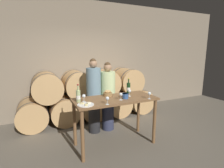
{
  "coord_description": "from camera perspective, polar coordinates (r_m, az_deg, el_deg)",
  "views": [
    {
      "loc": [
        -1.39,
        -2.89,
        1.84
      ],
      "look_at": [
        0.0,
        0.14,
        1.2
      ],
      "focal_mm": 28.0,
      "sensor_mm": 36.0,
      "label": 1
    }
  ],
  "objects": [
    {
      "name": "blue_crock",
      "position": [
        3.3,
        4.36,
        -3.8
      ],
      "size": [
        0.13,
        0.13,
        0.1
      ],
      "color": "#335693",
      "rests_on": "tasting_table"
    },
    {
      "name": "person_right",
      "position": [
        4.03,
        -1.36,
        -4.02
      ],
      "size": [
        0.34,
        0.34,
        1.59
      ],
      "color": "#2D334C",
      "rests_on": "ground_plane"
    },
    {
      "name": "wine_bottle_red",
      "position": [
        3.7,
        5.39,
        -1.28
      ],
      "size": [
        0.08,
        0.08,
        0.33
      ],
      "color": "#193819",
      "rests_on": "tasting_table"
    },
    {
      "name": "wine_glass_far_left",
      "position": [
        3.11,
        -9.18,
        -4.0
      ],
      "size": [
        0.06,
        0.06,
        0.14
      ],
      "color": "white",
      "rests_on": "tasting_table"
    },
    {
      "name": "wine_bottle_white",
      "position": [
        3.12,
        -10.96,
        -3.86
      ],
      "size": [
        0.08,
        0.08,
        0.32
      ],
      "color": "#ADBC7F",
      "rests_on": "tasting_table"
    },
    {
      "name": "wine_glass_left",
      "position": [
        2.93,
        -1.53,
        -4.84
      ],
      "size": [
        0.06,
        0.06,
        0.14
      ],
      "color": "white",
      "rests_on": "tasting_table"
    },
    {
      "name": "person_left",
      "position": [
        3.9,
        -5.95,
        -3.81
      ],
      "size": [
        0.32,
        0.32,
        1.67
      ],
      "color": "#232326",
      "rests_on": "ground_plane"
    },
    {
      "name": "bread_basket",
      "position": [
        3.48,
        -1.41,
        -3.16
      ],
      "size": [
        0.18,
        0.18,
        0.12
      ],
      "color": "olive",
      "rests_on": "tasting_table"
    },
    {
      "name": "stone_wall_back",
      "position": [
        5.14,
        -9.01,
        8.1
      ],
      "size": [
        10.0,
        0.12,
        3.2
      ],
      "color": "gray",
      "rests_on": "ground_plane"
    },
    {
      "name": "wine_glass_right",
      "position": [
        3.46,
        5.74,
        -2.41
      ],
      "size": [
        0.06,
        0.06,
        0.14
      ],
      "color": "white",
      "rests_on": "tasting_table"
    },
    {
      "name": "barrel_stack",
      "position": [
        4.77,
        -6.9,
        -3.89
      ],
      "size": [
        3.66,
        0.84,
        1.34
      ],
      "color": "tan",
      "rests_on": "ground_plane"
    },
    {
      "name": "tasting_table",
      "position": [
        3.37,
        0.99,
        -6.95
      ],
      "size": [
        1.58,
        0.69,
        0.95
      ],
      "color": "brown",
      "rests_on": "ground_plane"
    },
    {
      "name": "ground_plane",
      "position": [
        3.7,
        0.95,
        -18.95
      ],
      "size": [
        10.0,
        10.0,
        0.0
      ],
      "primitive_type": "plane",
      "color": "#665E51"
    },
    {
      "name": "wine_glass_far_right",
      "position": [
        3.33,
        12.11,
        -3.15
      ],
      "size": [
        0.06,
        0.06,
        0.14
      ],
      "color": "white",
      "rests_on": "tasting_table"
    },
    {
      "name": "wine_glass_center",
      "position": [
        3.19,
        2.92,
        -3.52
      ],
      "size": [
        0.06,
        0.06,
        0.14
      ],
      "color": "white",
      "rests_on": "tasting_table"
    },
    {
      "name": "cheese_plate",
      "position": [
        2.95,
        -8.62,
        -6.66
      ],
      "size": [
        0.28,
        0.28,
        0.04
      ],
      "color": "white",
      "rests_on": "tasting_table"
    }
  ]
}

